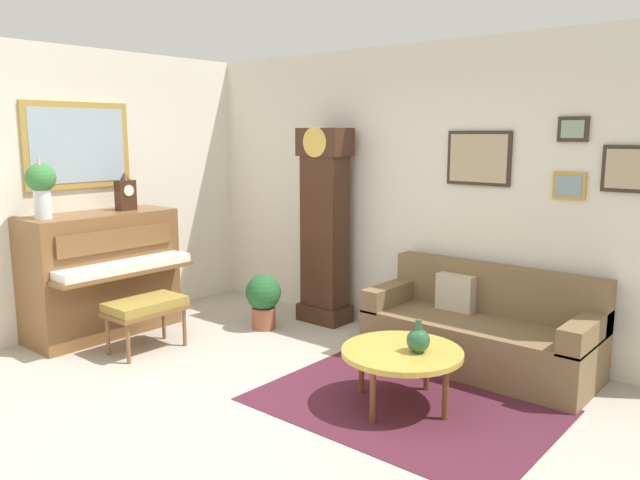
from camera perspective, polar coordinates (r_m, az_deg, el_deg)
ground_plane at (r=4.73m, az=-8.47°, el=-15.60°), size 6.40×6.00×0.10m
wall_left at (r=6.49m, az=-24.18°, el=4.02°), size 0.13×4.90×2.80m
wall_back at (r=6.13m, az=8.35°, el=4.43°), size 5.30×0.13×2.80m
area_rug at (r=4.74m, az=7.73°, el=-14.78°), size 2.10×1.50×0.01m
piano at (r=6.46m, az=-19.40°, el=-2.90°), size 0.87×1.44×1.21m
piano_bench at (r=5.87m, az=-15.74°, el=-6.00°), size 0.42×0.70×0.48m
grandfather_clock at (r=6.42m, az=0.43°, el=0.81°), size 0.52×0.34×2.03m
couch at (r=5.50m, az=14.62°, el=-8.06°), size 1.90×0.80×0.84m
coffee_table at (r=4.59m, az=7.55°, el=-10.32°), size 0.88×0.88×0.43m
mantel_clock at (r=6.49m, az=-17.46°, el=4.15°), size 0.13×0.18×0.38m
flower_vase at (r=6.07m, az=-24.27°, el=4.73°), size 0.26×0.26×0.58m
green_jug at (r=4.52m, az=9.02°, el=-9.10°), size 0.17×0.17×0.24m
potted_plant at (r=6.33m, az=-5.23°, el=-5.32°), size 0.36×0.36×0.56m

